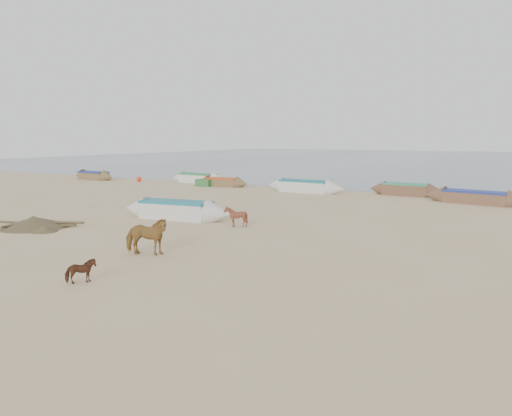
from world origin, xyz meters
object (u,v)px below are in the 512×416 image
(calf_right, at_px, (81,271))
(near_canoe, at_px, (176,210))
(cow_adult, at_px, (146,236))
(calf_front, at_px, (236,217))

(calf_right, height_order, near_canoe, near_canoe)
(cow_adult, height_order, calf_front, cow_adult)
(calf_front, height_order, near_canoe, calf_front)
(calf_front, relative_size, near_canoe, 0.16)
(cow_adult, relative_size, calf_right, 2.27)
(calf_front, bearing_deg, calf_right, 13.73)
(cow_adult, xyz_separation_m, calf_front, (-0.30, 6.41, -0.20))
(calf_right, relative_size, near_canoe, 0.11)
(calf_front, xyz_separation_m, calf_right, (1.09, -9.99, -0.13))
(calf_front, bearing_deg, near_canoe, -88.06)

